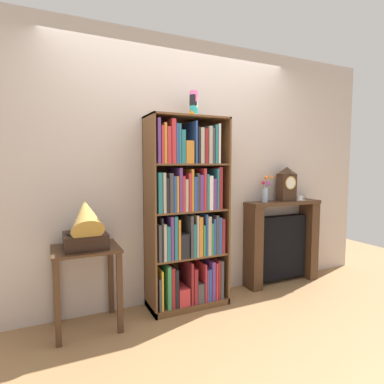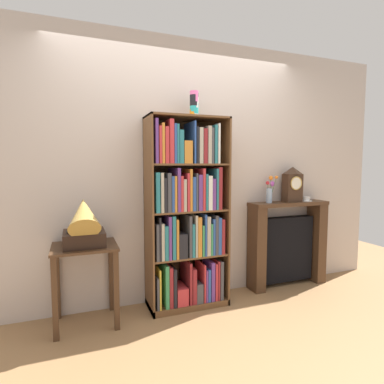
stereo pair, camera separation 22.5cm
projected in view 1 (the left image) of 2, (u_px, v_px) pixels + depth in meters
ground_plane at (190, 308)px, 3.02m from camera, size 7.62×6.40×0.02m
wall_back at (191, 171)px, 3.23m from camera, size 4.62×0.08×2.63m
bookshelf at (186, 218)px, 2.99m from camera, size 0.77×0.36×1.83m
cup_stack at (194, 105)px, 2.98m from camera, size 0.08×0.08×0.25m
side_table_left at (86, 269)px, 2.61m from camera, size 0.53×0.45×0.69m
gramophone at (86, 226)px, 2.52m from camera, size 0.34×0.48×0.49m
fireplace_mantel at (281, 242)px, 3.64m from camera, size 0.94×0.24×0.96m
mantel_clock at (287, 184)px, 3.58m from camera, size 0.20×0.14×0.39m
flower_vase at (266, 190)px, 3.47m from camera, size 0.12×0.12×0.30m
teacup_with_saucer at (299, 198)px, 3.68m from camera, size 0.15×0.15×0.05m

